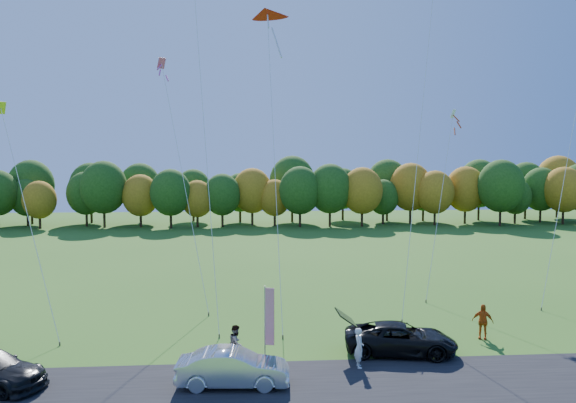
{
  "coord_description": "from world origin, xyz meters",
  "views": [
    {
      "loc": [
        -2.55,
        -26.53,
        9.28
      ],
      "look_at": [
        0.0,
        6.0,
        7.0
      ],
      "focal_mm": 35.0,
      "sensor_mm": 36.0,
      "label": 1
    }
  ],
  "objects": [
    {
      "name": "person_east",
      "position": [
        9.93,
        1.57,
        0.92
      ],
      "size": [
        1.17,
        0.89,
        1.84
      ],
      "primitive_type": "imported",
      "rotation": [
        0.0,
        0.0,
        -0.47
      ],
      "color": "#BB4F11",
      "rests_on": "ground"
    },
    {
      "name": "kite_diamond_white",
      "position": [
        11.41,
        12.33,
        6.6
      ],
      "size": [
        4.52,
        6.77,
        13.64
      ],
      "color": "#4C3F33",
      "rests_on": "ground"
    },
    {
      "name": "kite_diamond_yellow",
      "position": [
        -14.12,
        4.41,
        6.3
      ],
      "size": [
        4.98,
        5.18,
        13.05
      ],
      "color": "#4C3F33",
      "rests_on": "ground"
    },
    {
      "name": "kite_parafoil_rainbow",
      "position": [
        19.09,
        9.62,
        9.21
      ],
      "size": [
        7.87,
        6.39,
        18.73
      ],
      "color": "#4C3F33",
      "rests_on": "ground"
    },
    {
      "name": "feather_flag",
      "position": [
        -1.46,
        -0.99,
        2.18
      ],
      "size": [
        0.46,
        0.18,
        3.58
      ],
      "color": "#999999",
      "rests_on": "ground"
    },
    {
      "name": "person_tailgate_a",
      "position": [
        2.6,
        -2.01,
        0.91
      ],
      "size": [
        0.43,
        0.66,
        1.81
      ],
      "primitive_type": "imported",
      "rotation": [
        0.0,
        0.0,
        1.57
      ],
      "color": "silver",
      "rests_on": "ground"
    },
    {
      "name": "silver_sedan",
      "position": [
        -3.05,
        -3.71,
        0.77
      ],
      "size": [
        4.76,
        1.92,
        1.54
      ],
      "primitive_type": "imported",
      "rotation": [
        0.0,
        0.0,
        1.51
      ],
      "color": "silver",
      "rests_on": "ground"
    },
    {
      "name": "ground",
      "position": [
        0.0,
        0.0,
        0.0
      ],
      "size": [
        160.0,
        160.0,
        0.0
      ],
      "primitive_type": "plane",
      "color": "#2F5C18"
    },
    {
      "name": "asphalt_strip",
      "position": [
        0.0,
        -4.0,
        0.01
      ],
      "size": [
        90.0,
        6.0,
        0.01
      ],
      "primitive_type": "cube",
      "color": "black",
      "rests_on": "ground"
    },
    {
      "name": "kite_diamond_pink",
      "position": [
        -6.54,
        10.74,
        8.25
      ],
      "size": [
        4.26,
        7.72,
        17.03
      ],
      "color": "#4C3F33",
      "rests_on": "ground"
    },
    {
      "name": "kite_parafoil_orange",
      "position": [
        9.41,
        10.1,
        14.79
      ],
      "size": [
        7.48,
        11.26,
        29.93
      ],
      "color": "#4C3F33",
      "rests_on": "ground"
    },
    {
      "name": "kite_delta_red",
      "position": [
        -0.78,
        8.24,
        11.77
      ],
      "size": [
        2.68,
        11.05,
        20.88
      ],
      "color": "#4C3F33",
      "rests_on": "ground"
    },
    {
      "name": "black_suv",
      "position": [
        4.98,
        -0.37,
        0.75
      ],
      "size": [
        5.73,
        3.37,
        1.5
      ],
      "primitive_type": "imported",
      "rotation": [
        0.0,
        0.0,
        1.4
      ],
      "color": "black",
      "rests_on": "ground"
    },
    {
      "name": "kite_delta_blue",
      "position": [
        -5.12,
        7.83,
        14.14
      ],
      "size": [
        3.84,
        10.94,
        28.72
      ],
      "color": "#4C3F33",
      "rests_on": "ground"
    },
    {
      "name": "tree_line",
      "position": [
        0.0,
        55.0,
        0.0
      ],
      "size": [
        116.0,
        12.0,
        10.0
      ],
      "primitive_type": null,
      "color": "#1E4711",
      "rests_on": "ground"
    },
    {
      "name": "person_tailgate_b",
      "position": [
        -2.96,
        -0.84,
        0.86
      ],
      "size": [
        0.84,
        0.97,
        1.73
      ],
      "primitive_type": "imported",
      "rotation": [
        0.0,
        0.0,
        1.33
      ],
      "color": "gray",
      "rests_on": "ground"
    }
  ]
}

